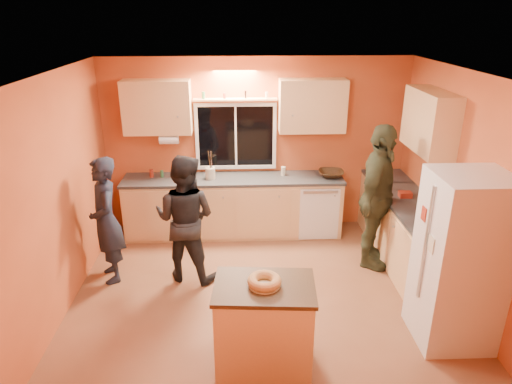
{
  "coord_description": "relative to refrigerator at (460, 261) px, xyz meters",
  "views": [
    {
      "loc": [
        -0.29,
        -4.62,
        3.19
      ],
      "look_at": [
        -0.07,
        0.4,
        1.19
      ],
      "focal_mm": 32.0,
      "sensor_mm": 36.0,
      "label": 1
    }
  ],
  "objects": [
    {
      "name": "ground",
      "position": [
        -1.89,
        0.8,
        -0.9
      ],
      "size": [
        4.5,
        4.5,
        0.0
      ],
      "primitive_type": "plane",
      "color": "brown",
      "rests_on": "ground"
    },
    {
      "name": "room_shell",
      "position": [
        -1.77,
        1.21,
        0.72
      ],
      "size": [
        4.54,
        4.04,
        2.61
      ],
      "color": "#D06335",
      "rests_on": "ground"
    },
    {
      "name": "back_counter",
      "position": [
        -1.88,
        2.5,
        -0.45
      ],
      "size": [
        4.23,
        0.62,
        0.9
      ],
      "color": "#E2B576",
      "rests_on": "ground"
    },
    {
      "name": "right_counter",
      "position": [
        0.06,
        1.3,
        -0.45
      ],
      "size": [
        0.62,
        1.84,
        0.9
      ],
      "color": "#E2B576",
      "rests_on": "ground"
    },
    {
      "name": "refrigerator",
      "position": [
        0.0,
        0.0,
        0.0
      ],
      "size": [
        0.72,
        0.7,
        1.8
      ],
      "primitive_type": "cube",
      "color": "silver",
      "rests_on": "ground"
    },
    {
      "name": "island",
      "position": [
        -1.95,
        -0.32,
        -0.45
      ],
      "size": [
        0.96,
        0.69,
        0.89
      ],
      "rotation": [
        0.0,
        0.0,
        -0.08
      ],
      "color": "#E2B576",
      "rests_on": "ground"
    },
    {
      "name": "bundt_pastry",
      "position": [
        -1.95,
        -0.32,
        0.03
      ],
      "size": [
        0.31,
        0.31,
        0.09
      ],
      "primitive_type": "torus",
      "color": "tan",
      "rests_on": "island"
    },
    {
      "name": "person_left",
      "position": [
        -3.79,
        1.3,
        -0.1
      ],
      "size": [
        0.58,
        0.69,
        1.6
      ],
      "primitive_type": "imported",
      "rotation": [
        0.0,
        0.0,
        -1.18
      ],
      "color": "black",
      "rests_on": "ground"
    },
    {
      "name": "person_center",
      "position": [
        -2.83,
        1.29,
        -0.09
      ],
      "size": [
        0.94,
        0.83,
        1.63
      ],
      "primitive_type": "imported",
      "rotation": [
        0.0,
        0.0,
        2.83
      ],
      "color": "black",
      "rests_on": "ground"
    },
    {
      "name": "person_right",
      "position": [
        -0.39,
        1.5,
        0.06
      ],
      "size": [
        0.96,
        1.21,
        1.92
      ],
      "primitive_type": "imported",
      "rotation": [
        0.0,
        0.0,
        1.06
      ],
      "color": "#343622",
      "rests_on": "ground"
    },
    {
      "name": "mixing_bowl",
      "position": [
        -0.79,
        2.49,
        0.05
      ],
      "size": [
        0.41,
        0.41,
        0.09
      ],
      "primitive_type": "imported",
      "rotation": [
        0.0,
        0.0,
        -0.1
      ],
      "color": "black",
      "rests_on": "back_counter"
    },
    {
      "name": "utensil_crock",
      "position": [
        -2.57,
        2.47,
        0.09
      ],
      "size": [
        0.14,
        0.14,
        0.17
      ],
      "primitive_type": "cylinder",
      "color": "beige",
      "rests_on": "back_counter"
    },
    {
      "name": "potted_plant",
      "position": [
        0.14,
        1.19,
        0.14
      ],
      "size": [
        0.3,
        0.27,
        0.28
      ],
      "primitive_type": "imported",
      "rotation": [
        0.0,
        0.0,
        -0.27
      ],
      "color": "gray",
      "rests_on": "right_counter"
    },
    {
      "name": "red_box",
      "position": [
        0.03,
        1.66,
        0.04
      ],
      "size": [
        0.17,
        0.13,
        0.07
      ],
      "primitive_type": "cube",
      "rotation": [
        0.0,
        0.0,
        -0.05
      ],
      "color": "maroon",
      "rests_on": "right_counter"
    }
  ]
}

